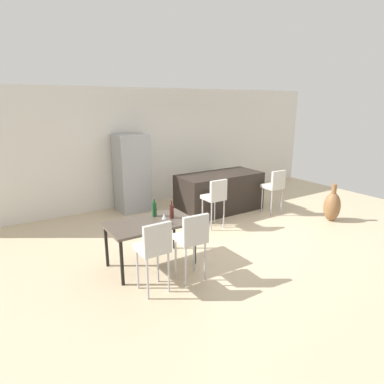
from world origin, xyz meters
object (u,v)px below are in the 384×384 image
at_px(dining_table, 150,226).
at_px(dining_chair_far, 192,236).
at_px(potted_plant, 223,180).
at_px(refrigerator, 132,173).
at_px(kitchen_island, 219,192).
at_px(wine_bottle_end, 154,209).
at_px(dining_chair_near, 154,246).
at_px(bar_chair_left, 215,196).
at_px(bar_chair_middle, 275,185).
at_px(floor_vase, 332,206).
at_px(wine_bottle_far, 172,211).
at_px(wine_glass_left, 164,217).

xyz_separation_m(dining_table, dining_chair_far, (0.30, -0.76, 0.03)).
distance_m(dining_table, potted_plant, 4.60).
bearing_deg(refrigerator, potted_plant, -0.21).
bearing_deg(kitchen_island, potted_plant, 48.94).
relative_size(wine_bottle_end, potted_plant, 0.44).
distance_m(dining_chair_far, refrigerator, 3.63).
xyz_separation_m(dining_chair_near, potted_plant, (3.94, 3.57, -0.30)).
distance_m(bar_chair_left, dining_chair_far, 2.16).
height_order(kitchen_island, bar_chair_middle, bar_chair_middle).
bearing_deg(floor_vase, dining_table, 176.24).
relative_size(bar_chair_left, wine_bottle_far, 3.57).
distance_m(wine_bottle_far, wine_glass_left, 0.29).
bearing_deg(wine_glass_left, bar_chair_middle, 15.86).
distance_m(floor_vase, potted_plant, 3.16).
bearing_deg(wine_bottle_far, floor_vase, -3.73).
relative_size(bar_chair_middle, wine_bottle_far, 3.57).
relative_size(dining_chair_near, dining_chair_far, 1.00).
xyz_separation_m(refrigerator, floor_vase, (3.42, -3.10, -0.59)).
bearing_deg(wine_bottle_far, bar_chair_middle, 13.95).
bearing_deg(wine_glass_left, dining_table, 124.78).
distance_m(bar_chair_middle, dining_table, 3.63).
bearing_deg(bar_chair_left, floor_vase, -23.08).
relative_size(wine_bottle_end, refrigerator, 0.16).
relative_size(kitchen_island, floor_vase, 2.42).
bearing_deg(bar_chair_left, bar_chair_middle, 0.00).
bearing_deg(bar_chair_middle, wine_bottle_far, -166.05).
bearing_deg(potted_plant, floor_vase, -78.06).
height_order(bar_chair_left, wine_bottle_end, bar_chair_left).
distance_m(dining_chair_far, potted_plant, 4.89).
relative_size(wine_bottle_end, wine_glass_left, 1.72).
bearing_deg(kitchen_island, dining_chair_near, -140.64).
bearing_deg(dining_chair_near, wine_glass_left, 51.11).
relative_size(dining_chair_near, refrigerator, 0.57).
relative_size(dining_chair_near, potted_plant, 1.56).
distance_m(kitchen_island, bar_chair_middle, 1.30).
relative_size(dining_table, refrigerator, 0.74).
height_order(dining_chair_far, wine_bottle_end, dining_chair_far).
distance_m(kitchen_island, dining_table, 3.06).
bearing_deg(kitchen_island, dining_chair_far, -133.96).
distance_m(bar_chair_middle, floor_vase, 1.33).
height_order(wine_glass_left, potted_plant, wine_glass_left).
relative_size(bar_chair_left, wine_bottle_end, 3.52).
bearing_deg(dining_table, wine_bottle_far, -4.00).
xyz_separation_m(floor_vase, potted_plant, (-0.65, 3.09, 0.07)).
bearing_deg(floor_vase, bar_chair_left, 156.92).
bearing_deg(wine_bottle_far, wine_bottle_end, 130.37).
bearing_deg(dining_chair_near, potted_plant, 42.20).
xyz_separation_m(dining_chair_near, wine_bottle_end, (0.48, 0.97, 0.17)).
bearing_deg(wine_glass_left, potted_plant, 40.83).
xyz_separation_m(dining_chair_far, refrigerator, (0.56, 3.58, 0.22)).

